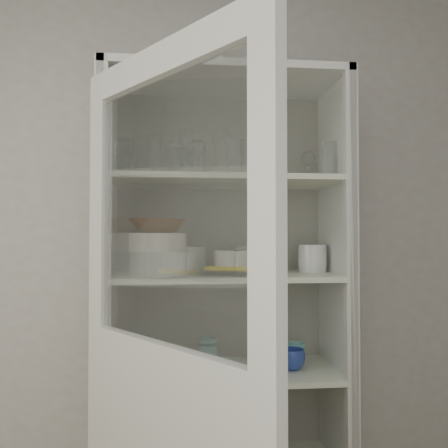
% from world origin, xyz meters
% --- Properties ---
extents(wall_back, '(3.60, 0.02, 2.60)m').
position_xyz_m(wall_back, '(0.00, 1.50, 1.30)').
color(wall_back, '#A7A192').
rests_on(wall_back, ground).
extents(pantry_cabinet, '(1.00, 0.45, 2.10)m').
position_xyz_m(pantry_cabinet, '(0.20, 1.34, 0.94)').
color(pantry_cabinet, silver).
rests_on(pantry_cabinet, floor).
extents(cupboard_door, '(0.57, 0.75, 2.00)m').
position_xyz_m(cupboard_door, '(-0.03, 0.69, 0.87)').
color(cupboard_door, silver).
rests_on(cupboard_door, floor).
extents(tumbler_0, '(0.06, 0.06, 0.13)m').
position_xyz_m(tumbler_0, '(-0.21, 1.12, 1.72)').
color(tumbler_0, silver).
rests_on(tumbler_0, shelf_glass).
extents(tumbler_1, '(0.08, 0.08, 0.13)m').
position_xyz_m(tumbler_1, '(-0.20, 1.15, 1.73)').
color(tumbler_1, silver).
rests_on(tumbler_1, shelf_glass).
extents(tumbler_2, '(0.07, 0.07, 0.13)m').
position_xyz_m(tumbler_2, '(-0.00, 1.11, 1.72)').
color(tumbler_2, silver).
rests_on(tumbler_2, shelf_glass).
extents(tumbler_3, '(0.09, 0.09, 0.14)m').
position_xyz_m(tumbler_3, '(0.08, 1.17, 1.73)').
color(tumbler_3, silver).
rests_on(tumbler_3, shelf_glass).
extents(tumbler_4, '(0.07, 0.07, 0.15)m').
position_xyz_m(tumbler_4, '(0.23, 1.14, 1.73)').
color(tumbler_4, silver).
rests_on(tumbler_4, shelf_glass).
extents(tumbler_5, '(0.07, 0.07, 0.15)m').
position_xyz_m(tumbler_5, '(0.40, 1.15, 1.74)').
color(tumbler_5, silver).
rests_on(tumbler_5, shelf_glass).
extents(tumbler_6, '(0.08, 0.08, 0.14)m').
position_xyz_m(tumbler_6, '(0.61, 1.12, 1.73)').
color(tumbler_6, silver).
rests_on(tumbler_6, shelf_glass).
extents(tumbler_7, '(0.08, 0.08, 0.13)m').
position_xyz_m(tumbler_7, '(-0.21, 1.28, 1.73)').
color(tumbler_7, silver).
rests_on(tumbler_7, shelf_glass).
extents(tumbler_8, '(0.07, 0.07, 0.13)m').
position_xyz_m(tumbler_8, '(0.00, 1.26, 1.73)').
color(tumbler_8, silver).
rests_on(tumbler_8, shelf_glass).
extents(tumbler_9, '(0.09, 0.09, 0.15)m').
position_xyz_m(tumbler_9, '(-0.07, 1.27, 1.73)').
color(tumbler_9, silver).
rests_on(tumbler_9, shelf_glass).
extents(goblet_0, '(0.08, 0.08, 0.17)m').
position_xyz_m(goblet_0, '(0.02, 1.35, 1.75)').
color(goblet_0, silver).
rests_on(goblet_0, shelf_glass).
extents(goblet_1, '(0.07, 0.07, 0.15)m').
position_xyz_m(goblet_1, '(0.06, 1.39, 1.74)').
color(goblet_1, silver).
rests_on(goblet_1, shelf_glass).
extents(goblet_2, '(0.07, 0.07, 0.16)m').
position_xyz_m(goblet_2, '(0.38, 1.38, 1.74)').
color(goblet_2, silver).
rests_on(goblet_2, shelf_glass).
extents(goblet_3, '(0.07, 0.07, 0.16)m').
position_xyz_m(goblet_3, '(0.60, 1.38, 1.74)').
color(goblet_3, silver).
rests_on(goblet_3, shelf_glass).
extents(plate_stack_front, '(0.23, 0.23, 0.10)m').
position_xyz_m(plate_stack_front, '(-0.07, 1.21, 1.31)').
color(plate_stack_front, silver).
rests_on(plate_stack_front, shelf_plates).
extents(plate_stack_back, '(0.21, 0.21, 0.11)m').
position_xyz_m(plate_stack_back, '(0.03, 1.39, 1.32)').
color(plate_stack_back, silver).
rests_on(plate_stack_back, shelf_plates).
extents(cream_bowl, '(0.30, 0.30, 0.07)m').
position_xyz_m(cream_bowl, '(-0.07, 1.21, 1.39)').
color(cream_bowl, white).
rests_on(cream_bowl, plate_stack_front).
extents(terracotta_bowl, '(0.26, 0.26, 0.06)m').
position_xyz_m(terracotta_bowl, '(-0.07, 1.21, 1.46)').
color(terracotta_bowl, '#542E14').
rests_on(terracotta_bowl, cream_bowl).
extents(glass_platter, '(0.44, 0.44, 0.02)m').
position_xyz_m(glass_platter, '(0.23, 1.26, 1.27)').
color(glass_platter, silver).
rests_on(glass_platter, shelf_plates).
extents(yellow_trivet, '(0.24, 0.24, 0.01)m').
position_xyz_m(yellow_trivet, '(0.23, 1.26, 1.29)').
color(yellow_trivet, '#E9B110').
rests_on(yellow_trivet, glass_platter).
extents(white_ramekin, '(0.18, 0.18, 0.06)m').
position_xyz_m(white_ramekin, '(0.23, 1.26, 1.33)').
color(white_ramekin, silver).
rests_on(white_ramekin, yellow_trivet).
extents(grey_bowl_stack, '(0.12, 0.12, 0.12)m').
position_xyz_m(grey_bowl_stack, '(0.59, 1.31, 1.32)').
color(grey_bowl_stack, silver).
rests_on(grey_bowl_stack, shelf_plates).
extents(mug_blue, '(0.14, 0.14, 0.09)m').
position_xyz_m(mug_blue, '(0.48, 1.23, 0.90)').
color(mug_blue, navy).
rests_on(mug_blue, shelf_mugs).
extents(mug_teal, '(0.10, 0.10, 0.09)m').
position_xyz_m(mug_teal, '(0.52, 1.33, 0.90)').
color(mug_teal, '#248177').
rests_on(mug_teal, shelf_mugs).
extents(mug_white, '(0.14, 0.14, 0.10)m').
position_xyz_m(mug_white, '(0.36, 1.16, 0.91)').
color(mug_white, silver).
rests_on(mug_white, shelf_mugs).
extents(teal_jar, '(0.09, 0.09, 0.10)m').
position_xyz_m(teal_jar, '(0.14, 1.34, 0.91)').
color(teal_jar, '#248177').
rests_on(teal_jar, shelf_mugs).
extents(measuring_cups, '(0.09, 0.09, 0.04)m').
position_xyz_m(measuring_cups, '(-0.06, 1.21, 0.88)').
color(measuring_cups, silver).
rests_on(measuring_cups, shelf_mugs).
extents(white_canister, '(0.12, 0.12, 0.12)m').
position_xyz_m(white_canister, '(-0.21, 1.31, 0.92)').
color(white_canister, silver).
rests_on(white_canister, shelf_mugs).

